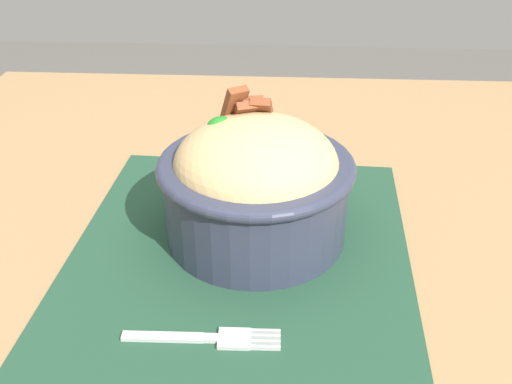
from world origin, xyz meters
TOP-DOWN VIEW (x-y plane):
  - table at (0.00, 0.00)m, footprint 1.03×0.94m
  - placemat at (-0.01, -0.02)m, footprint 0.40×0.34m
  - bowl at (-0.05, -0.01)m, footprint 0.19×0.19m
  - fork at (0.10, -0.04)m, footprint 0.02×0.13m

SIDE VIEW (x-z plane):
  - table at x=0.00m, z-range 0.29..1.00m
  - placemat at x=-0.01m, z-range 0.71..0.71m
  - fork at x=0.10m, z-range 0.71..0.72m
  - bowl at x=-0.05m, z-range 0.70..0.85m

